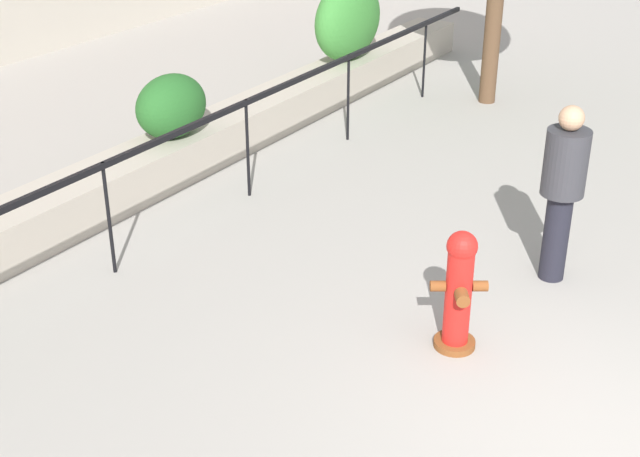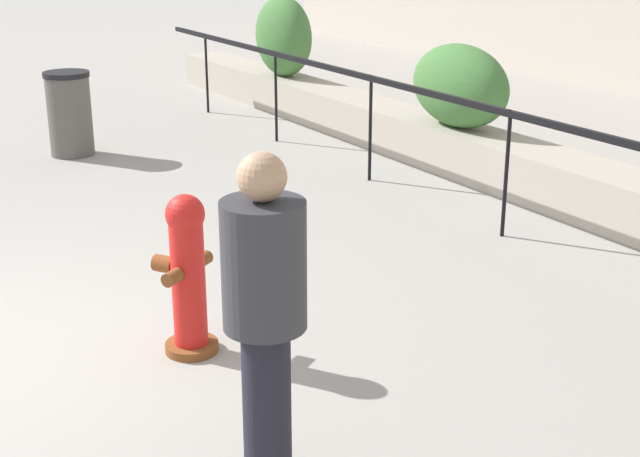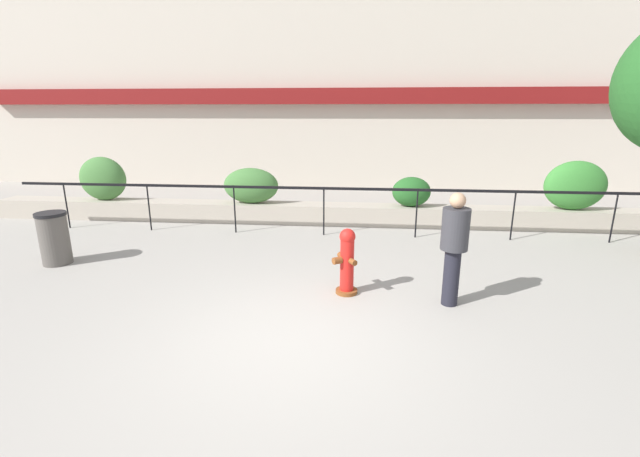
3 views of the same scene
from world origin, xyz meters
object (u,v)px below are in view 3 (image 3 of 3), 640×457
at_px(hedge_bush_0, 103,179).
at_px(pedestrian, 454,242).
at_px(hedge_bush_2, 411,192).
at_px(trash_bin, 54,238).
at_px(hedge_bush_3, 575,185).
at_px(hedge_bush_1, 251,186).
at_px(fire_hydrant, 347,261).

relative_size(hedge_bush_0, pedestrian, 0.74).
relative_size(hedge_bush_2, trash_bin, 0.95).
bearing_deg(hedge_bush_3, hedge_bush_2, 180.00).
distance_m(hedge_bush_0, hedge_bush_1, 4.08).
relative_size(hedge_bush_3, pedestrian, 0.84).
bearing_deg(fire_hydrant, trash_bin, 171.35).
height_order(hedge_bush_2, fire_hydrant, hedge_bush_2).
xyz_separation_m(hedge_bush_1, pedestrian, (4.25, -4.67, 0.03)).
bearing_deg(fire_hydrant, hedge_bush_1, 121.18).
distance_m(fire_hydrant, trash_bin, 5.67).
height_order(hedge_bush_3, trash_bin, hedge_bush_3).
distance_m(hedge_bush_3, trash_bin, 11.56).
bearing_deg(pedestrian, hedge_bush_1, 132.30).
bearing_deg(hedge_bush_1, hedge_bush_2, 0.00).
relative_size(hedge_bush_1, hedge_bush_2, 1.50).
bearing_deg(fire_hydrant, hedge_bush_0, 146.80).
height_order(hedge_bush_1, pedestrian, pedestrian).
height_order(hedge_bush_0, fire_hydrant, hedge_bush_0).
distance_m(hedge_bush_1, pedestrian, 6.32).
height_order(fire_hydrant, pedestrian, pedestrian).
bearing_deg(trash_bin, pedestrian, -8.79).
bearing_deg(hedge_bush_2, fire_hydrant, -108.37).
relative_size(hedge_bush_2, hedge_bush_3, 0.66).
xyz_separation_m(hedge_bush_2, pedestrian, (0.11, -4.67, 0.11)).
bearing_deg(fire_hydrant, pedestrian, -9.28).
distance_m(fire_hydrant, pedestrian, 1.66).
relative_size(hedge_bush_0, hedge_bush_2, 1.34).
height_order(pedestrian, trash_bin, pedestrian).
bearing_deg(hedge_bush_3, trash_bin, -162.04).
xyz_separation_m(hedge_bush_3, pedestrian, (-3.80, -4.67, -0.11)).
bearing_deg(pedestrian, trash_bin, 171.21).
height_order(hedge_bush_1, hedge_bush_2, hedge_bush_1).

